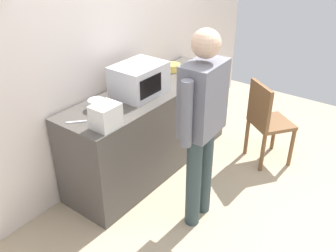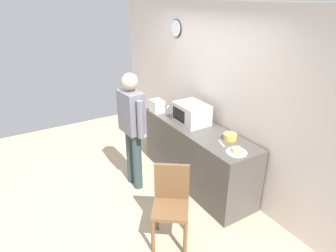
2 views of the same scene
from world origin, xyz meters
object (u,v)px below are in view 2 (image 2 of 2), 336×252
(fork_utensil, at_px, (168,107))
(person_standing, at_px, (132,123))
(salad_bowl, at_px, (230,137))
(sandwich_plate, at_px, (236,151))
(microwave, at_px, (192,114))
(cereal_bowl, at_px, (179,109))
(toaster, at_px, (157,106))
(wooden_chair, at_px, (171,201))
(spoon_utensil, at_px, (221,144))

(fork_utensil, xyz_separation_m, person_standing, (0.53, -0.90, 0.10))
(salad_bowl, relative_size, fork_utensil, 1.04)
(sandwich_plate, bearing_deg, salad_bowl, 150.08)
(microwave, distance_m, person_standing, 0.89)
(cereal_bowl, xyz_separation_m, fork_utensil, (-0.28, -0.04, -0.04))
(toaster, bearing_deg, cereal_bowl, 58.15)
(microwave, height_order, wooden_chair, microwave)
(cereal_bowl, relative_size, wooden_chair, 0.17)
(fork_utensil, distance_m, wooden_chair, 2.03)
(wooden_chair, bearing_deg, fork_utensil, 149.93)
(sandwich_plate, height_order, person_standing, person_standing)
(microwave, distance_m, toaster, 0.70)
(spoon_utensil, height_order, person_standing, person_standing)
(sandwich_plate, bearing_deg, person_standing, -147.71)
(salad_bowl, distance_m, wooden_chair, 1.18)
(person_standing, bearing_deg, microwave, 74.82)
(toaster, bearing_deg, salad_bowl, 13.71)
(fork_utensil, bearing_deg, toaster, -69.99)
(fork_utensil, relative_size, spoon_utensil, 1.00)
(spoon_utensil, height_order, wooden_chair, wooden_chair)
(cereal_bowl, distance_m, wooden_chair, 1.82)
(salad_bowl, xyz_separation_m, toaster, (-1.37, -0.33, 0.06))
(cereal_bowl, height_order, wooden_chair, cereal_bowl)
(cereal_bowl, height_order, spoon_utensil, cereal_bowl)
(wooden_chair, bearing_deg, salad_bowl, 103.24)
(cereal_bowl, height_order, toaster, toaster)
(spoon_utensil, bearing_deg, sandwich_plate, 0.33)
(salad_bowl, bearing_deg, sandwich_plate, -29.92)
(fork_utensil, height_order, wooden_chair, wooden_chair)
(sandwich_plate, distance_m, cereal_bowl, 1.51)
(microwave, xyz_separation_m, salad_bowl, (0.71, 0.12, -0.11))
(person_standing, distance_m, wooden_chair, 1.29)
(sandwich_plate, xyz_separation_m, salad_bowl, (-0.32, 0.18, 0.02))
(microwave, bearing_deg, fork_utensil, 176.40)
(person_standing, bearing_deg, toaster, 123.93)
(salad_bowl, height_order, cereal_bowl, cereal_bowl)
(sandwich_plate, xyz_separation_m, wooden_chair, (-0.06, -0.89, -0.42))
(cereal_bowl, bearing_deg, salad_bowl, 1.62)
(microwave, xyz_separation_m, toaster, (-0.66, -0.21, -0.05))
(spoon_utensil, bearing_deg, fork_utensil, 175.82)
(microwave, bearing_deg, cereal_bowl, 169.60)
(toaster, relative_size, fork_utensil, 1.29)
(toaster, bearing_deg, microwave, 17.85)
(microwave, xyz_separation_m, person_standing, (-0.23, -0.86, -0.05))
(sandwich_plate, distance_m, person_standing, 1.49)
(person_standing, relative_size, wooden_chair, 1.84)
(spoon_utensil, relative_size, person_standing, 0.10)
(microwave, bearing_deg, person_standing, -105.18)
(microwave, relative_size, person_standing, 0.29)
(microwave, distance_m, salad_bowl, 0.73)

